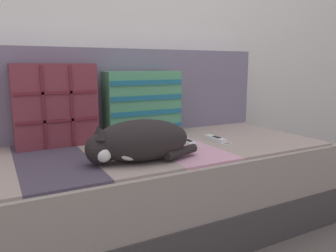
# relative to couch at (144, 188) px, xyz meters

# --- Properties ---
(ground_plane) EXTENTS (14.00, 14.00, 0.00)m
(ground_plane) POSITION_rel_couch_xyz_m (0.00, -0.13, -0.20)
(ground_plane) COLOR #564C47
(couch) EXTENTS (1.79, 0.84, 0.41)m
(couch) POSITION_rel_couch_xyz_m (0.00, 0.00, 0.00)
(couch) COLOR #3D3838
(couch) RESTS_ON ground_plane
(sofa_backrest) EXTENTS (1.75, 0.14, 0.46)m
(sofa_backrest) POSITION_rel_couch_xyz_m (0.00, 0.35, 0.44)
(sofa_backrest) COLOR slate
(sofa_backrest) RESTS_ON couch
(throw_pillow_quilted) EXTENTS (0.37, 0.14, 0.38)m
(throw_pillow_quilted) POSITION_rel_couch_xyz_m (-0.36, 0.21, 0.40)
(throw_pillow_quilted) COLOR brown
(throw_pillow_quilted) RESTS_ON couch
(throw_pillow_striped) EXTENTS (0.40, 0.14, 0.34)m
(throw_pillow_striped) POSITION_rel_couch_xyz_m (0.09, 0.21, 0.38)
(throw_pillow_striped) COLOR #4C9366
(throw_pillow_striped) RESTS_ON couch
(sleeping_cat) EXTENTS (0.46, 0.23, 0.17)m
(sleeping_cat) POSITION_rel_couch_xyz_m (-0.13, -0.22, 0.29)
(sleeping_cat) COLOR black
(sleeping_cat) RESTS_ON couch
(game_remote_near) EXTENTS (0.05, 0.19, 0.02)m
(game_remote_near) POSITION_rel_couch_xyz_m (0.37, -0.08, 0.22)
(game_remote_near) COLOR white
(game_remote_near) RESTS_ON couch
(game_remote_far) EXTENTS (0.08, 0.20, 0.02)m
(game_remote_far) POSITION_rel_couch_xyz_m (0.20, -0.07, 0.22)
(game_remote_far) COLOR white
(game_remote_far) RESTS_ON couch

